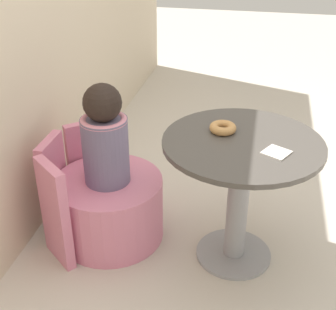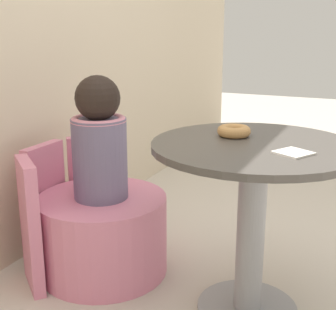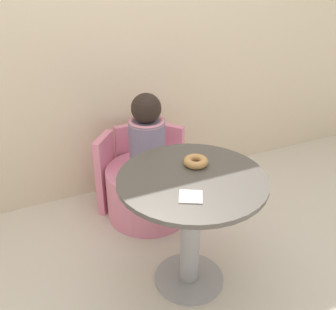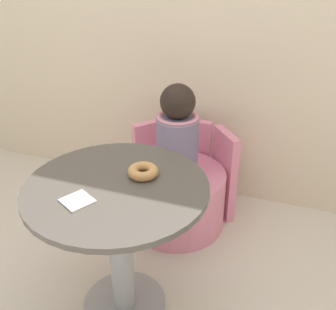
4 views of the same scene
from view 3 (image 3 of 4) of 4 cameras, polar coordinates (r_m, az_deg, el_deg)
ground_plane at (r=2.35m, az=2.42°, el=-17.60°), size 12.00×12.00×0.00m
back_wall at (r=2.73m, az=-8.30°, el=17.72°), size 6.00×0.06×2.40m
round_table at (r=2.03m, az=3.39°, el=-7.77°), size 0.75×0.75×0.68m
tub_chair at (r=2.73m, az=-2.85°, el=-5.33°), size 0.57×0.57×0.36m
booth_backrest at (r=2.87m, az=-4.68°, el=-1.25°), size 0.67×0.25×0.56m
child_figure at (r=2.52m, az=-3.08°, el=2.85°), size 0.24×0.24×0.53m
donut at (r=2.02m, az=4.06°, el=-0.95°), size 0.13×0.13×0.04m
paper_napkin at (r=1.78m, az=3.33°, el=-6.07°), size 0.14×0.14×0.01m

